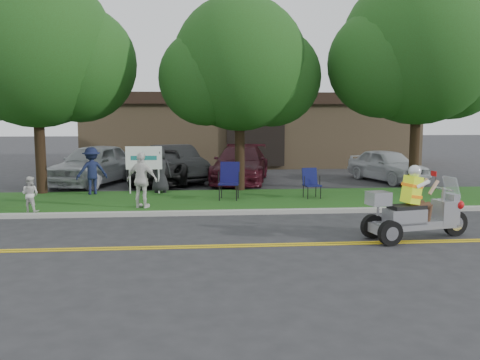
{
  "coord_description": "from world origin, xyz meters",
  "views": [
    {
      "loc": [
        -1.1,
        -11.2,
        2.81
      ],
      "look_at": [
        0.06,
        2.0,
        1.12
      ],
      "focal_mm": 38.0,
      "sensor_mm": 36.0,
      "label": 1
    }
  ],
  "objects": [
    {
      "name": "centerline_near",
      "position": [
        0.0,
        -0.58,
        0.01
      ],
      "size": [
        60.0,
        0.1,
        0.01
      ],
      "primitive_type": "cube",
      "color": "gold",
      "rests_on": "ground"
    },
    {
      "name": "tree_left",
      "position": [
        -6.44,
        7.03,
        4.85
      ],
      "size": [
        6.62,
        5.4,
        7.78
      ],
      "color": "#332114",
      "rests_on": "ground"
    },
    {
      "name": "parked_car_far_left",
      "position": [
        -5.26,
        9.82,
        0.84
      ],
      "size": [
        3.45,
        5.29,
        1.67
      ],
      "primitive_type": "imported",
      "rotation": [
        0.0,
        0.0,
        -0.33
      ],
      "color": "silver",
      "rests_on": "ground"
    },
    {
      "name": "trike_scooter",
      "position": [
        3.85,
        -0.24,
        0.6
      ],
      "size": [
        2.61,
        1.11,
        1.71
      ],
      "rotation": [
        0.0,
        0.0,
        0.21
      ],
      "color": "black",
      "rests_on": "ground"
    },
    {
      "name": "spectator_chair_b",
      "position": [
        -2.36,
        6.77,
        0.91
      ],
      "size": [
        0.82,
        0.57,
        1.6
      ],
      "primitive_type": "imported",
      "rotation": [
        0.0,
        0.0,
        3.22
      ],
      "color": "black",
      "rests_on": "grass_verge"
    },
    {
      "name": "commercial_building",
      "position": [
        2.0,
        18.98,
        2.01
      ],
      "size": [
        18.0,
        8.2,
        4.0
      ],
      "color": "#9E7F5B",
      "rests_on": "ground"
    },
    {
      "name": "ground",
      "position": [
        0.0,
        0.0,
        0.0
      ],
      "size": [
        120.0,
        120.0,
        0.0
      ],
      "primitive_type": "plane",
      "color": "#28282B",
      "rests_on": "ground"
    },
    {
      "name": "parked_car_far_right",
      "position": [
        7.07,
        9.79,
        0.7
      ],
      "size": [
        2.75,
        4.39,
        1.39
      ],
      "primitive_type": "imported",
      "rotation": [
        0.0,
        0.0,
        0.29
      ],
      "color": "silver",
      "rests_on": "ground"
    },
    {
      "name": "tree_right",
      "position": [
        7.06,
        7.03,
        5.03
      ],
      "size": [
        6.86,
        5.6,
        8.07
      ],
      "color": "#332114",
      "rests_on": "ground"
    },
    {
      "name": "spectator_chair_a",
      "position": [
        -4.68,
        6.58,
        0.92
      ],
      "size": [
        1.19,
        0.92,
        1.62
      ],
      "primitive_type": "imported",
      "rotation": [
        0.0,
        0.0,
        3.49
      ],
      "color": "#161C3D",
      "rests_on": "grass_verge"
    },
    {
      "name": "lawn_chair_a",
      "position": [
        -0.02,
        5.15,
        0.78
      ],
      "size": [
        0.74,
        0.76,
        1.2
      ],
      "rotation": [
        0.0,
        0.0,
        -0.19
      ],
      "color": "black",
      "rests_on": "grass_verge"
    },
    {
      "name": "centerline_far",
      "position": [
        0.0,
        -0.42,
        0.01
      ],
      "size": [
        60.0,
        0.1,
        0.01
      ],
      "primitive_type": "cube",
      "color": "gold",
      "rests_on": "ground"
    },
    {
      "name": "tree_mid",
      "position": [
        0.55,
        7.23,
        4.43
      ],
      "size": [
        5.88,
        4.8,
        7.05
      ],
      "color": "#332114",
      "rests_on": "ground"
    },
    {
      "name": "child_right",
      "position": [
        -5.77,
        3.4,
        0.61
      ],
      "size": [
        0.57,
        0.5,
        1.01
      ],
      "primitive_type": "imported",
      "rotation": [
        0.0,
        0.0,
        2.87
      ],
      "color": "silver",
      "rests_on": "grass_verge"
    },
    {
      "name": "curb",
      "position": [
        0.0,
        3.05,
        0.06
      ],
      "size": [
        60.0,
        0.25,
        0.12
      ],
      "primitive_type": "cube",
      "color": "#A8A89E",
      "rests_on": "ground"
    },
    {
      "name": "parked_car_mid",
      "position": [
        -2.5,
        10.15,
        0.7
      ],
      "size": [
        2.56,
        5.12,
        1.39
      ],
      "primitive_type": "imported",
      "rotation": [
        0.0,
        0.0,
        -0.05
      ],
      "color": "black",
      "rests_on": "ground"
    },
    {
      "name": "lawn_chair_b",
      "position": [
        2.69,
        5.19,
        0.66
      ],
      "size": [
        0.59,
        0.61,
        0.98
      ],
      "rotation": [
        0.0,
        0.0,
        0.16
      ],
      "color": "black",
      "rests_on": "grass_verge"
    },
    {
      "name": "grass_verge",
      "position": [
        0.0,
        5.2,
        0.06
      ],
      "size": [
        60.0,
        4.0,
        0.1
      ],
      "primitive_type": "cube",
      "color": "#265216",
      "rests_on": "ground"
    },
    {
      "name": "spectator_adult_right",
      "position": [
        -2.68,
        3.77,
        0.93
      ],
      "size": [
        1.05,
        0.72,
        1.65
      ],
      "primitive_type": "imported",
      "rotation": [
        0.0,
        0.0,
        2.78
      ],
      "color": "silver",
      "rests_on": "grass_verge"
    },
    {
      "name": "parked_car_left",
      "position": [
        -2.0,
        10.8,
        0.77
      ],
      "size": [
        3.12,
        4.94,
        1.54
      ],
      "primitive_type": "imported",
      "rotation": [
        0.0,
        0.0,
        0.35
      ],
      "color": "#323235",
      "rests_on": "ground"
    },
    {
      "name": "business_sign",
      "position": [
        -2.9,
        6.6,
        1.26
      ],
      "size": [
        1.25,
        0.06,
        1.75
      ],
      "color": "silver",
      "rests_on": "ground"
    },
    {
      "name": "parked_car_right",
      "position": [
        0.8,
        10.19,
        0.76
      ],
      "size": [
        3.11,
        5.56,
        1.52
      ],
      "primitive_type": "imported",
      "rotation": [
        0.0,
        0.0,
        -0.19
      ],
      "color": "#45101B",
      "rests_on": "ground"
    }
  ]
}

